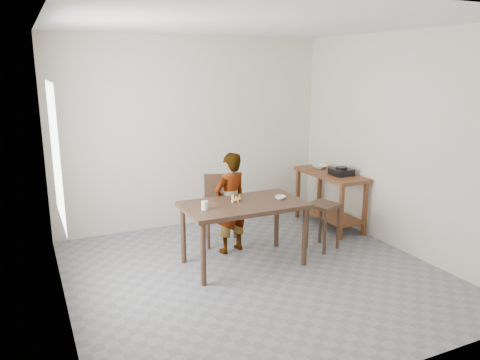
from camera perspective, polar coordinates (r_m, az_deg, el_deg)
name	(u,v)px	position (r m, az deg, el deg)	size (l,w,h in m)	color
floor	(255,275)	(5.40, 1.85, -11.50)	(4.00, 4.00, 0.04)	slate
ceiling	(257,21)	(4.91, 2.10, 18.85)	(4.00, 4.00, 0.04)	white
wall_back	(192,132)	(6.81, -5.85, 5.78)	(4.00, 0.04, 2.70)	beige
wall_front	(391,206)	(3.36, 17.92, -3.02)	(4.00, 0.04, 2.70)	beige
wall_left	(53,174)	(4.45, -21.87, 0.66)	(0.04, 4.00, 2.70)	beige
wall_right	(401,143)	(6.15, 19.00, 4.27)	(0.04, 4.00, 2.70)	beige
window_pane	(55,153)	(4.62, -21.58, 3.04)	(0.02, 1.10, 1.30)	white
dining_table	(244,234)	(5.50, 0.45, -6.57)	(1.40, 0.80, 0.75)	#3E291C
prep_counter	(329,199)	(6.91, 10.85, -2.34)	(0.50, 1.20, 0.80)	brown
child	(230,203)	(5.79, -1.18, -2.82)	(0.46, 0.30, 1.27)	white
dining_chair	(222,211)	(6.10, -2.23, -3.76)	(0.43, 0.43, 0.90)	#3E291C
stool	(323,226)	(6.07, 10.05, -5.54)	(0.34, 0.34, 0.60)	#3E291C
glass_tumbler	(205,205)	(5.14, -4.32, -3.10)	(0.08, 0.08, 0.10)	silver
small_bowl	(280,198)	(5.54, 4.93, -2.16)	(0.13, 0.13, 0.04)	silver
banana	(236,199)	(5.43, -0.47, -2.38)	(0.15, 0.11, 0.05)	#F8D75F
serving_bowl	(320,167)	(7.05, 9.76, 1.61)	(0.22, 0.22, 0.05)	silver
gas_burner	(341,172)	(6.68, 12.26, 0.98)	(0.27, 0.27, 0.09)	black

